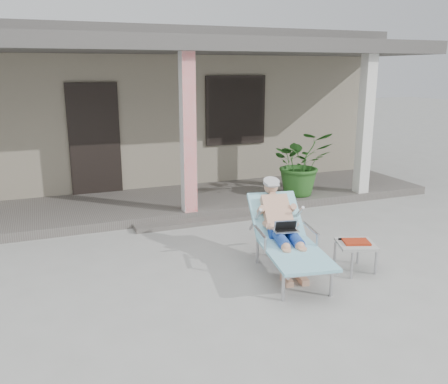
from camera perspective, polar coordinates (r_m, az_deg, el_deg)
name	(u,v)px	position (r m, az deg, el deg)	size (l,w,h in m)	color
ground	(239,266)	(6.24, 1.77, -8.90)	(60.00, 60.00, 0.00)	#9E9E99
house	(136,104)	(12.00, -10.56, 10.42)	(10.40, 5.40, 3.30)	gray
porch_deck	(176,202)	(8.90, -5.78, -1.22)	(10.00, 2.00, 0.15)	#605B56
porch_overhang	(173,51)	(8.52, -6.16, 16.53)	(10.00, 2.30, 2.85)	silver
porch_step	(195,222)	(7.86, -3.51, -3.62)	(2.00, 0.30, 0.07)	#605B56
lounger	(285,216)	(5.98, 7.36, -2.91)	(0.94, 1.81, 1.14)	#B7B7BC
side_table	(356,246)	(6.20, 15.58, -6.22)	(0.57, 0.57, 0.40)	#A8A9A4
potted_palm	(301,163)	(9.10, 9.26, 3.48)	(1.11, 0.96, 1.23)	#26591E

